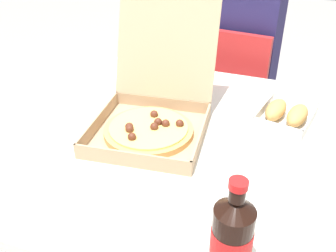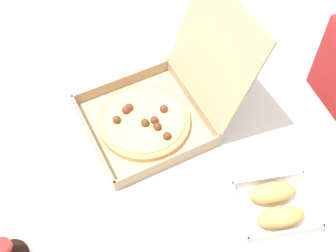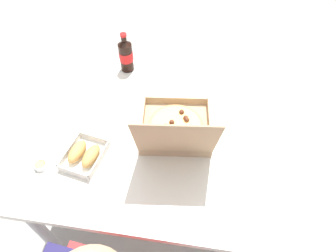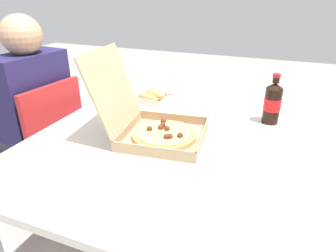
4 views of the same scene
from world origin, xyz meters
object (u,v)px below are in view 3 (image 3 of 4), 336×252
paper_menu (106,96)px  pizza_box_open (176,128)px  cola_bottle (126,55)px  dipping_sauce_cup (41,165)px  bread_side_box (84,154)px

paper_menu → pizza_box_open: bearing=172.3°
cola_bottle → dipping_sauce_cup: cola_bottle is taller
bread_side_box → paper_menu: (0.02, -0.38, -0.02)m
paper_menu → dipping_sauce_cup: bearing=90.4°
cola_bottle → paper_menu: (0.06, 0.23, -0.09)m
pizza_box_open → dipping_sauce_cup: (0.54, 0.25, -0.04)m
pizza_box_open → paper_menu: (0.38, -0.20, -0.05)m
bread_side_box → pizza_box_open: bearing=-153.9°
bread_side_box → paper_menu: size_ratio=1.02×
cola_bottle → paper_menu: size_ratio=1.07×
bread_side_box → cola_bottle: 0.61m
dipping_sauce_cup → pizza_box_open: bearing=-155.0°
pizza_box_open → bread_side_box: pizza_box_open is taller
paper_menu → dipping_sauce_cup: dipping_sauce_cup is taller
dipping_sauce_cup → bread_side_box: bearing=-157.4°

